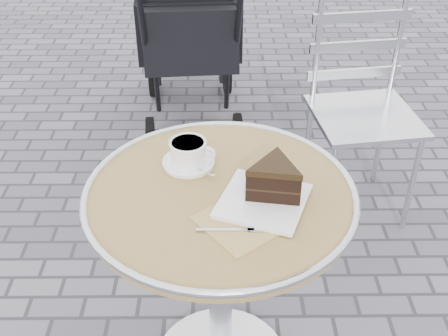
{
  "coord_description": "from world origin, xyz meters",
  "views": [
    {
      "loc": [
        -0.0,
        -1.16,
        1.62
      ],
      "look_at": [
        0.01,
        0.04,
        0.78
      ],
      "focal_mm": 45.0,
      "sensor_mm": 36.0,
      "label": 1
    }
  ],
  "objects_px": {
    "cake_plate_set": "(271,185)",
    "bistro_chair": "(360,86)",
    "cafe_table": "(220,239)",
    "cappuccino_set": "(189,154)",
    "baby_stroller": "(189,31)"
  },
  "relations": [
    {
      "from": "cake_plate_set",
      "to": "baby_stroller",
      "type": "distance_m",
      "value": 1.8
    },
    {
      "from": "cake_plate_set",
      "to": "cappuccino_set",
      "type": "bearing_deg",
      "value": 162.65
    },
    {
      "from": "cappuccino_set",
      "to": "bistro_chair",
      "type": "xyz_separation_m",
      "value": [
        0.67,
        0.81,
        -0.2
      ]
    },
    {
      "from": "bistro_chair",
      "to": "baby_stroller",
      "type": "bearing_deg",
      "value": 125.45
    },
    {
      "from": "cake_plate_set",
      "to": "baby_stroller",
      "type": "xyz_separation_m",
      "value": [
        -0.29,
        1.76,
        -0.28
      ]
    },
    {
      "from": "cafe_table",
      "to": "bistro_chair",
      "type": "xyz_separation_m",
      "value": [
        0.58,
        0.94,
        -0.0
      ]
    },
    {
      "from": "cafe_table",
      "to": "cake_plate_set",
      "type": "relative_size",
      "value": 2.25
    },
    {
      "from": "cafe_table",
      "to": "cappuccino_set",
      "type": "bearing_deg",
      "value": 123.58
    },
    {
      "from": "bistro_chair",
      "to": "cafe_table",
      "type": "bearing_deg",
      "value": -130.07
    },
    {
      "from": "cafe_table",
      "to": "baby_stroller",
      "type": "height_order",
      "value": "baby_stroller"
    },
    {
      "from": "cake_plate_set",
      "to": "bistro_chair",
      "type": "bearing_deg",
      "value": 85.68
    },
    {
      "from": "cappuccino_set",
      "to": "cafe_table",
      "type": "bearing_deg",
      "value": -45.79
    },
    {
      "from": "cafe_table",
      "to": "cappuccino_set",
      "type": "xyz_separation_m",
      "value": [
        -0.09,
        0.13,
        0.2
      ]
    },
    {
      "from": "cafe_table",
      "to": "cake_plate_set",
      "type": "bearing_deg",
      "value": -16.76
    },
    {
      "from": "baby_stroller",
      "to": "cappuccino_set",
      "type": "bearing_deg",
      "value": -91.71
    }
  ]
}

